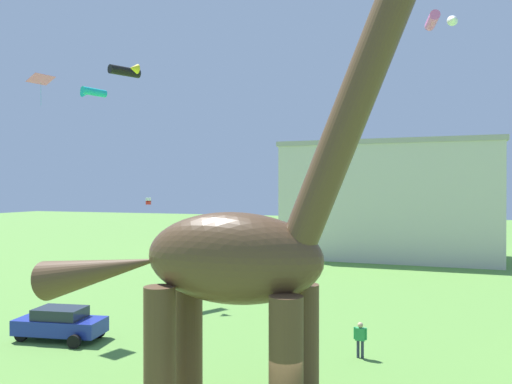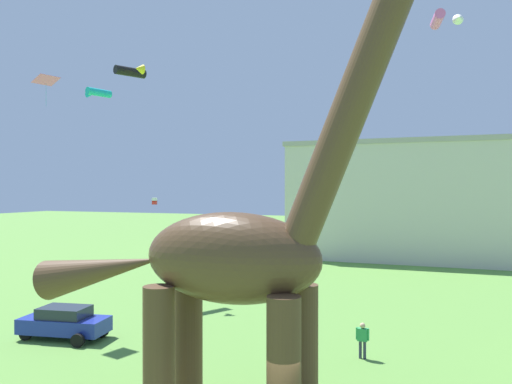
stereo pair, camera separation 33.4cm
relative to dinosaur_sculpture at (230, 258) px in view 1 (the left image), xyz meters
The scene contains 10 objects.
dinosaur_sculpture is the anchor object (origin of this frame).
parked_sedan_left 13.07m from the dinosaur_sculpture, 154.93° to the left, with size 4.44×2.47×1.55m.
person_far_spectator 10.55m from the dinosaur_sculpture, 135.18° to the left, with size 0.47×0.21×1.25m.
person_watching_child 9.09m from the dinosaur_sculpture, 69.01° to the left, with size 0.58×0.25×1.54m.
kite_trailing 18.30m from the dinosaur_sculpture, 152.36° to the left, with size 1.15×1.44×1.66m.
kite_mid_left 24.85m from the dinosaur_sculpture, 132.36° to the left, with size 2.38×2.37×0.68m.
kite_near_high 29.50m from the dinosaur_sculpture, 126.91° to the left, with size 0.55×0.55×0.59m.
kite_apex 22.87m from the dinosaur_sculpture, 72.50° to the left, with size 2.04×2.26×0.64m.
kite_high_left 18.53m from the dinosaur_sculpture, 142.06° to the left, with size 1.53×1.62×0.46m.
background_building_block 41.76m from the dinosaur_sculpture, 89.06° to the left, with size 21.81×11.43×12.17m.
Camera 1 is at (4.65, -12.69, 7.32)m, focal length 36.34 mm.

